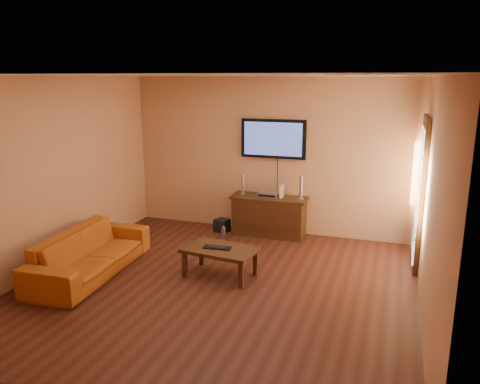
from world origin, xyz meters
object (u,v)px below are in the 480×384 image
at_px(television, 273,139).
at_px(coffee_table, 220,252).
at_px(sofa, 89,246).
at_px(speaker_right, 301,189).
at_px(bottle, 223,233).
at_px(keyboard, 217,247).
at_px(media_console, 269,216).
at_px(av_receiver, 268,194).
at_px(subwoofer, 222,225).
at_px(game_console, 282,191).
at_px(speaker_left, 243,185).

distance_m(television, coffee_table, 2.49).
distance_m(sofa, speaker_right, 3.48).
xyz_separation_m(television, sofa, (-1.91, -2.62, -1.25)).
height_order(coffee_table, bottle, coffee_table).
bearing_deg(keyboard, bottle, 107.82).
relative_size(media_console, av_receiver, 3.79).
xyz_separation_m(sofa, keyboard, (1.71, 0.49, 0.01)).
relative_size(media_console, speaker_right, 3.34).
height_order(television, subwoofer, television).
bearing_deg(coffee_table, game_console, 78.78).
bearing_deg(keyboard, speaker_right, 68.82).
xyz_separation_m(media_console, av_receiver, (-0.02, 0.00, 0.38)).
height_order(speaker_right, keyboard, speaker_right).
relative_size(av_receiver, keyboard, 0.89).
xyz_separation_m(television, subwoofer, (-0.83, -0.32, -1.54)).
bearing_deg(keyboard, sofa, -163.88).
bearing_deg(sofa, subwoofer, -28.60).
xyz_separation_m(coffee_table, bottle, (-0.51, 1.46, -0.25)).
relative_size(speaker_left, bottle, 1.61).
distance_m(media_console, speaker_left, 0.70).
relative_size(game_console, keyboard, 0.57).
height_order(game_console, subwoofer, game_console).
height_order(speaker_left, speaker_right, speaker_right).
relative_size(coffee_table, av_receiver, 3.03).
bearing_deg(sofa, coffee_table, -77.26).
xyz_separation_m(av_receiver, bottle, (-0.66, -0.45, -0.62)).
distance_m(subwoofer, bottle, 0.37).
height_order(sofa, speaker_right, speaker_right).
bearing_deg(coffee_table, speaker_right, 69.65).
bearing_deg(media_console, bottle, -146.91).
distance_m(av_receiver, keyboard, 1.96).
xyz_separation_m(media_console, television, (-0.00, 0.21, 1.31)).
bearing_deg(sofa, bottle, -35.53).
bearing_deg(coffee_table, bottle, 109.29).
bearing_deg(television, bottle, -136.25).
height_order(media_console, subwoofer, media_console).
relative_size(subwoofer, bottle, 1.04).
bearing_deg(media_console, subwoofer, -172.55).
xyz_separation_m(sofa, speaker_right, (2.46, 2.43, 0.46)).
bearing_deg(speaker_left, bottle, -111.93).
xyz_separation_m(speaker_right, game_console, (-0.33, 0.01, -0.07)).
relative_size(sofa, bottle, 9.48).
bearing_deg(speaker_right, coffee_table, -110.35).
height_order(television, keyboard, television).
relative_size(television, keyboard, 2.93).
height_order(coffee_table, keyboard, keyboard).
height_order(game_console, bottle, game_console).
distance_m(av_receiver, bottle, 1.01).
height_order(media_console, game_console, game_console).
bearing_deg(av_receiver, media_console, -16.37).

